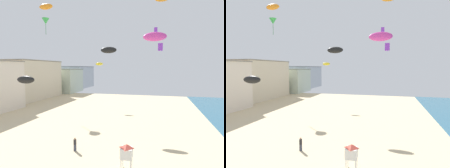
% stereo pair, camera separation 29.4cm
% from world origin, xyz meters
% --- Properties ---
extents(boardwalk_hotel_mid, '(11.83, 20.33, 12.23)m').
position_xyz_m(boardwalk_hotel_mid, '(-27.38, 43.99, 6.12)').
color(boardwalk_hotel_mid, beige).
rests_on(boardwalk_hotel_mid, ground).
extents(boardwalk_hotel_far, '(16.82, 12.41, 9.52)m').
position_xyz_m(boardwalk_hotel_far, '(-27.38, 62.06, 4.76)').
color(boardwalk_hotel_far, '#B7C6B2').
rests_on(boardwalk_hotel_far, ground).
extents(boardwalk_hotel_distant, '(11.01, 18.69, 10.69)m').
position_xyz_m(boardwalk_hotel_distant, '(-27.38, 80.50, 5.35)').
color(boardwalk_hotel_distant, '#ADB7C1').
rests_on(boardwalk_hotel_distant, ground).
extents(kite_flyer, '(0.34, 0.34, 1.64)m').
position_xyz_m(kite_flyer, '(3.94, 11.43, 0.92)').
color(kite_flyer, '#383D4C').
rests_on(kite_flyer, ground).
extents(lifeguard_stand, '(1.10, 1.10, 2.55)m').
position_xyz_m(lifeguard_stand, '(10.54, 8.84, 1.84)').
color(lifeguard_stand, white).
rests_on(lifeguard_stand, ground).
extents(kite_magenta_parafoil, '(2.70, 0.75, 1.05)m').
position_xyz_m(kite_magenta_parafoil, '(12.81, 14.32, 13.40)').
color(kite_magenta_parafoil, '#DB3D9E').
extents(kite_yellow_parafoil, '(1.93, 0.54, 0.75)m').
position_xyz_m(kite_yellow_parafoil, '(-1.51, 37.28, 10.85)').
color(kite_yellow_parafoil, yellow).
extents(kite_purple_box, '(0.93, 0.93, 1.45)m').
position_xyz_m(kite_purple_box, '(13.41, 31.20, 14.02)').
color(kite_purple_box, purple).
extents(kite_black_parafoil, '(2.81, 0.78, 1.09)m').
position_xyz_m(kite_black_parafoil, '(4.82, 23.23, 12.88)').
color(kite_black_parafoil, black).
extents(kite_orange_parafoil, '(2.55, 0.71, 0.99)m').
position_xyz_m(kite_orange_parafoil, '(-5.75, 21.10, 20.30)').
color(kite_orange_parafoil, orange).
extents(kite_purple_box_2, '(0.67, 0.67, 1.06)m').
position_xyz_m(kite_purple_box_2, '(12.40, 32.74, 17.67)').
color(kite_purple_box_2, purple).
extents(kite_green_delta, '(1.71, 1.71, 3.90)m').
position_xyz_m(kite_green_delta, '(-13.69, 32.96, 21.13)').
color(kite_green_delta, green).
extents(kite_black_parafoil_2, '(2.42, 0.67, 0.94)m').
position_xyz_m(kite_black_parafoil_2, '(-2.31, 11.17, 8.37)').
color(kite_black_parafoil_2, black).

